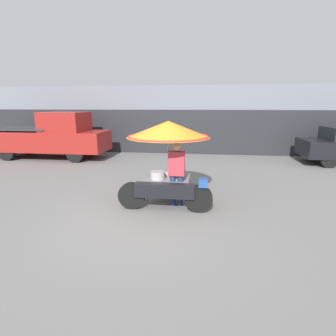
% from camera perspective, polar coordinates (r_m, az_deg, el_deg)
% --- Properties ---
extents(ground_plane, '(36.00, 36.00, 0.00)m').
position_cam_1_polar(ground_plane, '(5.72, -5.94, -11.12)').
color(ground_plane, slate).
extents(shopfront_building, '(28.00, 2.06, 3.33)m').
position_cam_1_polar(shopfront_building, '(14.10, 2.42, 10.55)').
color(shopfront_building, gray).
rests_on(shopfront_building, ground).
extents(vendor_motorcycle_cart, '(2.19, 2.01, 2.01)m').
position_cam_1_polar(vendor_motorcycle_cart, '(6.33, 0.02, 6.24)').
color(vendor_motorcycle_cart, black).
rests_on(vendor_motorcycle_cart, ground).
extents(vendor_person, '(0.38, 0.22, 1.54)m').
position_cam_1_polar(vendor_person, '(6.19, 1.87, -0.72)').
color(vendor_person, navy).
rests_on(vendor_person, ground).
extents(pickup_truck, '(5.30, 1.80, 2.08)m').
position_cam_1_polar(pickup_truck, '(13.10, -23.94, 6.25)').
color(pickup_truck, black).
rests_on(pickup_truck, ground).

